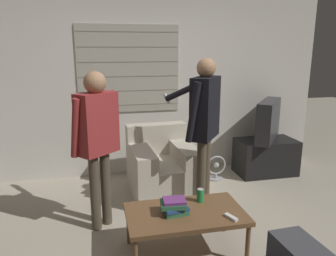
{
  "coord_description": "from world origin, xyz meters",
  "views": [
    {
      "loc": [
        -0.69,
        -2.57,
        1.8
      ],
      "look_at": [
        0.01,
        0.62,
        1.0
      ],
      "focal_mm": 35.0,
      "sensor_mm": 36.0,
      "label": 1
    }
  ],
  "objects": [
    {
      "name": "spare_remote",
      "position": [
        0.37,
        -0.25,
        0.41
      ],
      "size": [
        0.08,
        0.14,
        0.02
      ],
      "rotation": [
        0.0,
        0.0,
        0.37
      ],
      "color": "white",
      "rests_on": "coffee_table"
    },
    {
      "name": "wall_back",
      "position": [
        -0.01,
        2.03,
        1.28
      ],
      "size": [
        5.2,
        0.08,
        2.55
      ],
      "color": "silver",
      "rests_on": "ground_plane"
    },
    {
      "name": "ground_plane",
      "position": [
        0.0,
        0.0,
        0.0
      ],
      "size": [
        16.0,
        16.0,
        0.0
      ],
      "primitive_type": "plane",
      "color": "#B2A893"
    },
    {
      "name": "book_stack",
      "position": [
        -0.08,
        -0.06,
        0.47
      ],
      "size": [
        0.25,
        0.2,
        0.13
      ],
      "color": "#33754C",
      "rests_on": "coffee_table"
    },
    {
      "name": "soda_can",
      "position": [
        0.21,
        0.11,
        0.46
      ],
      "size": [
        0.07,
        0.07,
        0.13
      ],
      "color": "#238E47",
      "rests_on": "coffee_table"
    },
    {
      "name": "person_left_standing",
      "position": [
        -0.71,
        0.59,
        1.01
      ],
      "size": [
        0.49,
        0.8,
        1.59
      ],
      "rotation": [
        0.0,
        0.0,
        0.7
      ],
      "color": "#4C4233",
      "rests_on": "ground_plane"
    },
    {
      "name": "coffee_table",
      "position": [
        0.02,
        -0.05,
        0.36
      ],
      "size": [
        1.04,
        0.6,
        0.4
      ],
      "color": "brown",
      "rests_on": "ground_plane"
    },
    {
      "name": "armchair_beige",
      "position": [
        0.07,
        1.25,
        0.33
      ],
      "size": [
        0.83,
        0.93,
        0.83
      ],
      "rotation": [
        0.0,
        0.0,
        3.19
      ],
      "color": "beige",
      "rests_on": "ground_plane"
    },
    {
      "name": "tv",
      "position": [
        1.68,
        1.56,
        0.8
      ],
      "size": [
        0.66,
        0.76,
        0.57
      ],
      "rotation": [
        0.0,
        0.0,
        4.04
      ],
      "color": "#2D2D33",
      "rests_on": "tv_stand"
    },
    {
      "name": "tv_stand",
      "position": [
        1.68,
        1.56,
        0.25
      ],
      "size": [
        0.84,
        0.49,
        0.51
      ],
      "color": "black",
      "rests_on": "ground_plane"
    },
    {
      "name": "person_right_standing",
      "position": [
        0.41,
        0.67,
        1.08
      ],
      "size": [
        0.56,
        0.81,
        1.7
      ],
      "rotation": [
        0.0,
        0.0,
        0.94
      ],
      "color": "#4C4233",
      "rests_on": "ground_plane"
    },
    {
      "name": "floor_fan",
      "position": [
        0.9,
        1.49,
        0.15
      ],
      "size": [
        0.27,
        0.2,
        0.35
      ],
      "color": "#A8A8AD",
      "rests_on": "ground_plane"
    }
  ]
}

